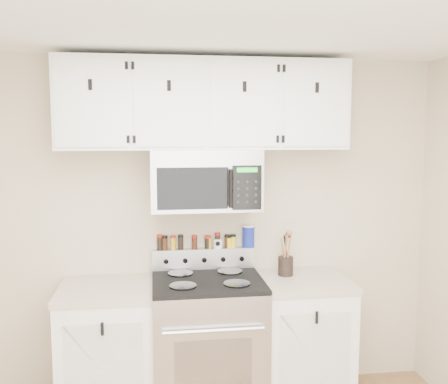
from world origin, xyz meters
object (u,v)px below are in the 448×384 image
range (208,343)px  microwave (205,180)px  salt_canister (248,236)px  utensil_crock (286,264)px

range → microwave: (0.00, 0.13, 1.14)m
salt_canister → utensil_crock: bearing=-34.7°
range → salt_canister: salt_canister is taller
microwave → salt_canister: microwave is taller
range → salt_canister: bearing=39.7°
range → microwave: microwave is taller
microwave → salt_canister: size_ratio=4.54×
range → microwave: size_ratio=1.45×
range → microwave: 1.15m
range → microwave: bearing=89.8°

